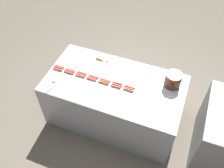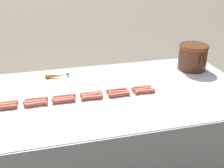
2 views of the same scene
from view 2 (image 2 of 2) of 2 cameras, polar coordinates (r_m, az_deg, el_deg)
name	(u,v)px [view 2 (image 2 of 2)]	position (r m, az deg, el deg)	size (l,w,h in m)	color
griddle_counter	(110,142)	(2.16, -0.42, -11.49)	(1.02, 1.93, 0.83)	#ADAFB5
hot_dog_1	(6,103)	(1.90, -20.49, -3.56)	(0.03, 0.15, 0.03)	#C46849
hot_dog_2	(36,99)	(1.89, -14.94, -2.97)	(0.03, 0.15, 0.03)	#CE6150
hot_dog_3	(65,96)	(1.89, -9.50, -2.44)	(0.03, 0.15, 0.03)	#CD5D51
hot_dog_4	(91,93)	(1.90, -4.28, -1.87)	(0.03, 0.15, 0.03)	#C9664B
hot_dog_5	(117,90)	(1.94, 0.94, -1.24)	(0.03, 0.15, 0.03)	#CB5C4A
hot_dog_6	(141,88)	(1.99, 5.91, -0.71)	(0.03, 0.15, 0.03)	#C85F4D
hot_dog_8	(5,105)	(1.88, -20.68, -3.97)	(0.03, 0.15, 0.03)	#CB624D
hot_dog_9	(35,102)	(1.86, -15.16, -3.47)	(0.03, 0.15, 0.03)	#C76850
hot_dog_10	(63,99)	(1.86, -9.75, -2.94)	(0.03, 0.15, 0.03)	#C35F49
hot_dog_11	(92,95)	(1.88, -4.12, -2.25)	(0.03, 0.15, 0.03)	#CD6049
hot_dog_12	(118,92)	(1.91, 1.30, -1.70)	(0.03, 0.15, 0.03)	#C85D4D
hot_dog_13	(143,90)	(1.96, 6.19, -1.14)	(0.03, 0.15, 0.03)	#C4664A
hot_dog_15	(5,108)	(1.85, -20.66, -4.45)	(0.03, 0.15, 0.03)	#BF6247
hot_dog_16	(36,104)	(1.83, -15.01, -3.93)	(0.03, 0.15, 0.03)	#CD6750
hot_dog_17	(64,101)	(1.83, -9.63, -3.34)	(0.03, 0.15, 0.03)	#C55D50
hot_dog_18	(92,98)	(1.85, -4.02, -2.72)	(0.04, 0.15, 0.03)	#C1664C
hot_dog_19	(119,95)	(1.88, 1.44, -2.14)	(0.03, 0.15, 0.03)	#C2614D
hot_dog_20	(145,91)	(1.94, 6.66, -1.49)	(0.04, 0.15, 0.03)	#C6654E
bean_pot	(193,56)	(2.38, 15.89, 5.48)	(0.29, 0.23, 0.20)	#562D19
carrot	(57,76)	(2.20, -10.90, 1.66)	(0.05, 0.18, 0.03)	orange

